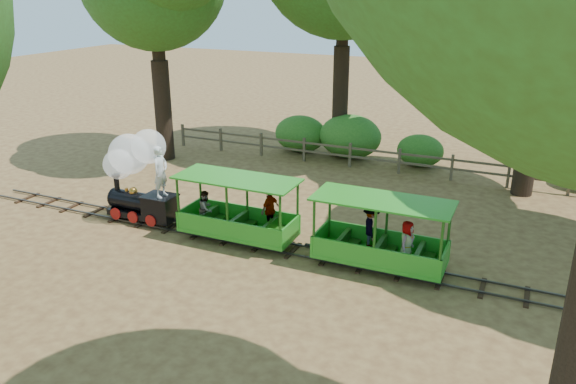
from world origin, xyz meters
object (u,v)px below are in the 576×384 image
at_px(carriage_front, 239,216).
at_px(carriage_rear, 381,240).
at_px(fence, 374,156).
at_px(locomotive, 136,169).

distance_m(carriage_front, carriage_rear, 4.13).
distance_m(carriage_front, fence, 8.15).
bearing_deg(locomotive, fence, 56.59).
relative_size(locomotive, carriage_rear, 0.86).
bearing_deg(carriage_rear, fence, 107.01).
bearing_deg(locomotive, carriage_rear, -0.06).
distance_m(locomotive, carriage_rear, 7.71).
distance_m(locomotive, fence, 9.57).
height_order(locomotive, carriage_rear, locomotive).
bearing_deg(carriage_front, fence, 77.98).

